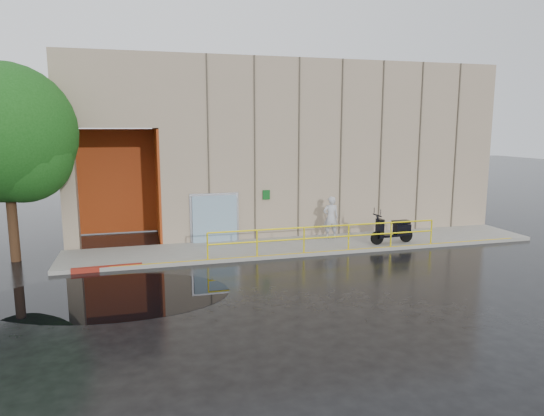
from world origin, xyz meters
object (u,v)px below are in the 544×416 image
(person, at_px, (331,218))
(tree_near, at_px, (9,138))
(scooter, at_px, (393,223))
(red_curb, at_px, (107,268))

(person, bearing_deg, tree_near, 6.57)
(scooter, bearing_deg, person, 141.82)
(tree_near, bearing_deg, person, -0.76)
(tree_near, bearing_deg, scooter, -6.50)
(person, height_order, red_curb, person)
(red_curb, bearing_deg, person, 12.23)
(person, xyz_separation_m, red_curb, (-9.30, -2.02, -1.01))
(red_curb, bearing_deg, tree_near, 146.30)
(red_curb, distance_m, tree_near, 6.00)
(person, relative_size, red_curb, 0.79)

